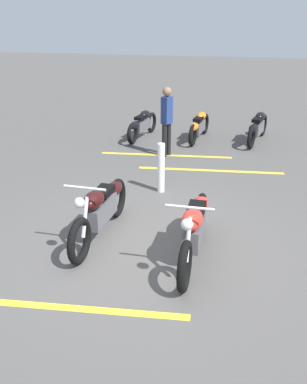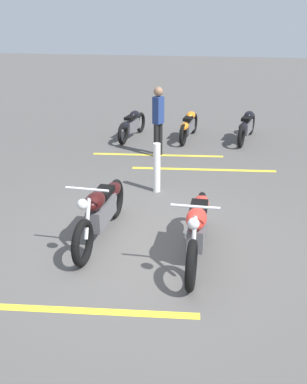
% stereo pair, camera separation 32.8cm
% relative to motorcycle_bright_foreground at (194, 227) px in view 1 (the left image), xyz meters
% --- Properties ---
extents(ground_plane, '(60.00, 60.00, 0.00)m').
position_rel_motorcycle_bright_foreground_xyz_m(ground_plane, '(0.11, 0.75, -0.46)').
color(ground_plane, '#514F4C').
extents(motorcycle_bright_foreground, '(2.23, 0.62, 1.04)m').
position_rel_motorcycle_bright_foreground_xyz_m(motorcycle_bright_foreground, '(0.00, 0.00, 0.00)').
color(motorcycle_bright_foreground, black).
rests_on(motorcycle_bright_foreground, ground).
extents(motorcycle_dark_foreground, '(2.23, 0.62, 1.04)m').
position_rel_motorcycle_bright_foreground_xyz_m(motorcycle_dark_foreground, '(0.34, 1.49, 0.00)').
color(motorcycle_dark_foreground, black).
rests_on(motorcycle_dark_foreground, ground).
extents(motorcycle_row_far_left, '(2.02, 0.55, 0.77)m').
position_rel_motorcycle_bright_foreground_xyz_m(motorcycle_row_far_left, '(6.25, -0.87, -0.04)').
color(motorcycle_row_far_left, black).
rests_on(motorcycle_row_far_left, ground).
extents(motorcycle_row_left, '(1.92, 0.38, 0.73)m').
position_rel_motorcycle_bright_foreground_xyz_m(motorcycle_row_left, '(6.15, 0.68, -0.07)').
color(motorcycle_row_left, black).
rests_on(motorcycle_row_left, ground).
extents(motorcycle_row_center, '(1.92, 0.43, 0.73)m').
position_rel_motorcycle_bright_foreground_xyz_m(motorcycle_row_center, '(6.00, 2.24, -0.07)').
color(motorcycle_row_center, black).
rests_on(motorcycle_row_center, ground).
extents(bystander_near_row, '(0.29, 0.27, 1.66)m').
position_rel_motorcycle_bright_foreground_xyz_m(bystander_near_row, '(4.60, 1.28, 0.46)').
color(bystander_near_row, black).
rests_on(bystander_near_row, ground).
extents(bollard_post, '(0.14, 0.14, 0.97)m').
position_rel_motorcycle_bright_foreground_xyz_m(bollard_post, '(2.31, 0.95, 0.02)').
color(bollard_post, white).
rests_on(bollard_post, ground).
extents(parking_stripe_near, '(0.41, 3.20, 0.01)m').
position_rel_motorcycle_bright_foreground_xyz_m(parking_stripe_near, '(-1.53, 1.44, -0.46)').
color(parking_stripe_near, yellow).
rests_on(parking_stripe_near, ground).
extents(parking_stripe_mid, '(0.41, 3.20, 0.01)m').
position_rel_motorcycle_bright_foreground_xyz_m(parking_stripe_mid, '(3.73, 0.11, -0.46)').
color(parking_stripe_mid, yellow).
rests_on(parking_stripe_mid, ground).
extents(parking_stripe_far, '(0.41, 3.20, 0.01)m').
position_rel_motorcycle_bright_foreground_xyz_m(parking_stripe_far, '(4.61, 1.29, -0.46)').
color(parking_stripe_far, yellow).
rests_on(parking_stripe_far, ground).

